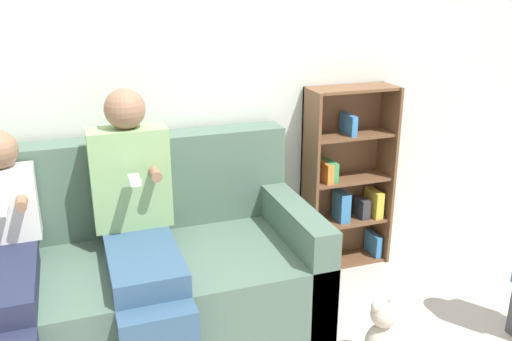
{
  "coord_description": "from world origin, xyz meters",
  "views": [
    {
      "loc": [
        -0.59,
        -1.95,
        1.74
      ],
      "look_at": [
        0.31,
        0.6,
        0.81
      ],
      "focal_mm": 38.0,
      "sensor_mm": 36.0,
      "label": 1
    }
  ],
  "objects_px": {
    "adult_seated": "(139,228)",
    "couch": "(128,278)",
    "bookshelf": "(346,180)",
    "teddy_bear": "(382,333)",
    "child_seated": "(7,268)"
  },
  "relations": [
    {
      "from": "adult_seated",
      "to": "couch",
      "type": "bearing_deg",
      "value": 117.68
    },
    {
      "from": "adult_seated",
      "to": "teddy_bear",
      "type": "distance_m",
      "value": 1.26
    },
    {
      "from": "couch",
      "to": "bookshelf",
      "type": "bearing_deg",
      "value": 13.67
    },
    {
      "from": "couch",
      "to": "child_seated",
      "type": "relative_size",
      "value": 1.71
    },
    {
      "from": "couch",
      "to": "bookshelf",
      "type": "relative_size",
      "value": 1.64
    },
    {
      "from": "bookshelf",
      "to": "teddy_bear",
      "type": "bearing_deg",
      "value": -107.72
    },
    {
      "from": "couch",
      "to": "child_seated",
      "type": "height_order",
      "value": "child_seated"
    },
    {
      "from": "adult_seated",
      "to": "child_seated",
      "type": "bearing_deg",
      "value": -175.82
    },
    {
      "from": "adult_seated",
      "to": "bookshelf",
      "type": "xyz_separation_m",
      "value": [
        1.36,
        0.47,
        -0.09
      ]
    },
    {
      "from": "bookshelf",
      "to": "teddy_bear",
      "type": "distance_m",
      "value": 1.11
    },
    {
      "from": "couch",
      "to": "adult_seated",
      "type": "bearing_deg",
      "value": -62.32
    },
    {
      "from": "adult_seated",
      "to": "teddy_bear",
      "type": "xyz_separation_m",
      "value": [
        1.04,
        -0.52,
        -0.49
      ]
    },
    {
      "from": "child_seated",
      "to": "bookshelf",
      "type": "bearing_deg",
      "value": 14.81
    },
    {
      "from": "couch",
      "to": "bookshelf",
      "type": "height_order",
      "value": "bookshelf"
    },
    {
      "from": "adult_seated",
      "to": "teddy_bear",
      "type": "height_order",
      "value": "adult_seated"
    }
  ]
}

